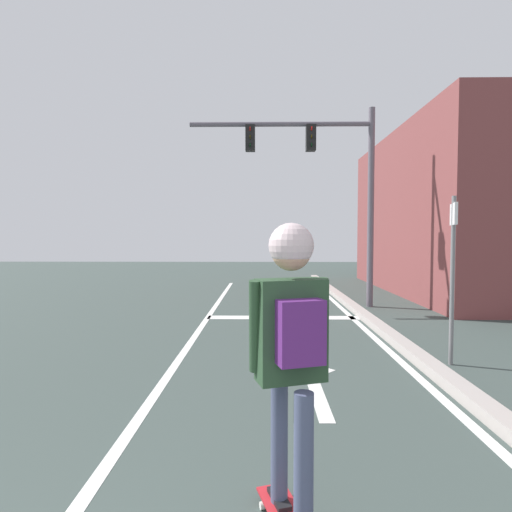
{
  "coord_description": "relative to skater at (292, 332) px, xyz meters",
  "views": [
    {
      "loc": [
        0.94,
        -0.03,
        1.78
      ],
      "look_at": [
        0.85,
        5.35,
        1.54
      ],
      "focal_mm": 29.14,
      "sensor_mm": 36.0,
      "label": 1
    }
  ],
  "objects": [
    {
      "name": "lane_arrow_stem",
      "position": [
        0.45,
        2.2,
        -1.23
      ],
      "size": [
        0.16,
        1.4,
        0.01
      ],
      "primitive_type": "cube",
      "color": "silver",
      "rests_on": "ground"
    },
    {
      "name": "traffic_signal_mast",
      "position": [
        1.33,
        8.23,
        2.33
      ],
      "size": [
        4.68,
        0.34,
        5.04
      ],
      "color": "#615965",
      "rests_on": "ground"
    },
    {
      "name": "stop_bar",
      "position": [
        0.29,
        6.73,
        -1.23
      ],
      "size": [
        3.35,
        0.4,
        0.01
      ],
      "primitive_type": "cube",
      "color": "silver",
      "rests_on": "ground"
    },
    {
      "name": "curb_strip",
      "position": [
        2.06,
        3.63,
        -1.16
      ],
      "size": [
        0.24,
        24.0,
        0.14
      ],
      "primitive_type": "cube",
      "color": "#A49B94",
      "rests_on": "ground"
    },
    {
      "name": "lane_line_curbside",
      "position": [
        1.81,
        3.63,
        -1.23
      ],
      "size": [
        0.12,
        20.0,
        0.01
      ],
      "primitive_type": "cube",
      "color": "silver",
      "rests_on": "ground"
    },
    {
      "name": "lane_arrow_head",
      "position": [
        0.45,
        3.05,
        -1.23
      ],
      "size": [
        0.71,
        0.71,
        0.01
      ],
      "primitive_type": "cube",
      "rotation": [
        0.0,
        0.0,
        0.79
      ],
      "color": "silver",
      "rests_on": "ground"
    },
    {
      "name": "skater",
      "position": [
        0.0,
        0.0,
        0.0
      ],
      "size": [
        0.47,
        0.64,
        1.79
      ],
      "color": "#464E6B",
      "rests_on": "skateboard"
    },
    {
      "name": "lane_line_center",
      "position": [
        -1.39,
        3.63,
        -1.23
      ],
      "size": [
        0.12,
        20.0,
        0.01
      ],
      "primitive_type": "cube",
      "color": "silver",
      "rests_on": "ground"
    },
    {
      "name": "street_sign_post",
      "position": [
        2.46,
        3.37,
        0.3
      ],
      "size": [
        0.16,
        0.43,
        2.35
      ],
      "color": "slate",
      "rests_on": "ground"
    }
  ]
}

